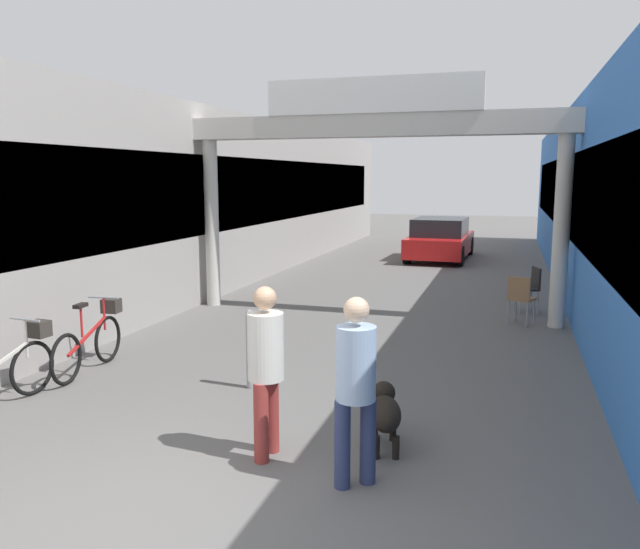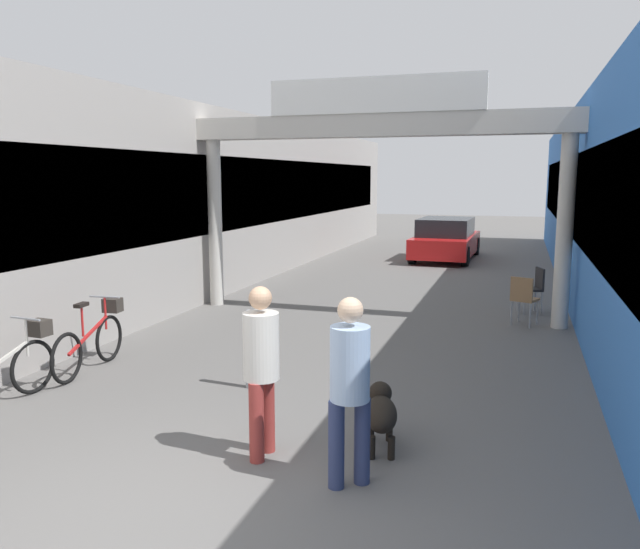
{
  "view_description": "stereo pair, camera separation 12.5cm",
  "coord_description": "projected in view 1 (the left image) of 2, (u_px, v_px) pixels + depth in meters",
  "views": [
    {
      "loc": [
        2.49,
        -3.8,
        2.65
      ],
      "look_at": [
        0.0,
        4.35,
        1.3
      ],
      "focal_mm": 35.0,
      "sensor_mm": 36.0,
      "label": 1
    },
    {
      "loc": [
        2.61,
        -3.77,
        2.65
      ],
      "look_at": [
        0.0,
        4.35,
        1.3
      ],
      "focal_mm": 35.0,
      "sensor_mm": 36.0,
      "label": 2
    }
  ],
  "objects": [
    {
      "name": "storefront_left",
      "position": [
        208.0,
        199.0,
        16.26
      ],
      "size": [
        3.0,
        26.0,
        4.11
      ],
      "color": "#9E9993",
      "rests_on": "ground_plane"
    },
    {
      "name": "arcade_sign_gateway",
      "position": [
        373.0,
        148.0,
        11.52
      ],
      "size": [
        7.4,
        0.47,
        4.42
      ],
      "color": "beige",
      "rests_on": "ground_plane"
    },
    {
      "name": "cafe_chair_wood_nearer",
      "position": [
        521.0,
        296.0,
        11.12
      ],
      "size": [
        0.52,
        0.52,
        0.89
      ],
      "color": "gray",
      "rests_on": "ground_plane"
    },
    {
      "name": "parked_car_red",
      "position": [
        440.0,
        239.0,
        20.05
      ],
      "size": [
        1.91,
        4.06,
        1.33
      ],
      "color": "red",
      "rests_on": "ground_plane"
    },
    {
      "name": "ground_plane",
      "position": [
        153.0,
        529.0,
        4.72
      ],
      "size": [
        80.0,
        80.0,
        0.0
      ],
      "primitive_type": "plane",
      "color": "#605E5B"
    },
    {
      "name": "dog_on_leash",
      "position": [
        385.0,
        411.0,
        6.12
      ],
      "size": [
        0.47,
        0.83,
        0.58
      ],
      "color": "black",
      "rests_on": "ground_plane"
    },
    {
      "name": "cafe_chair_black_farther",
      "position": [
        531.0,
        285.0,
        12.19
      ],
      "size": [
        0.51,
        0.51,
        0.89
      ],
      "color": "gray",
      "rests_on": "ground_plane"
    },
    {
      "name": "pedestrian_with_dog",
      "position": [
        356.0,
        380.0,
        5.26
      ],
      "size": [
        0.48,
        0.48,
        1.66
      ],
      "color": "navy",
      "rests_on": "ground_plane"
    },
    {
      "name": "bollard_post_metal",
      "position": [
        250.0,
        348.0,
        7.8
      ],
      "size": [
        0.1,
        0.1,
        1.01
      ],
      "color": "gray",
      "rests_on": "ground_plane"
    },
    {
      "name": "storefront_right",
      "position": [
        638.0,
        204.0,
        13.33
      ],
      "size": [
        3.0,
        26.0,
        4.11
      ],
      "color": "blue",
      "rests_on": "ground_plane"
    },
    {
      "name": "bicycle_silver_nearest",
      "position": [
        4.0,
        369.0,
        7.21
      ],
      "size": [
        0.46,
        1.69,
        0.98
      ],
      "color": "black",
      "rests_on": "ground_plane"
    },
    {
      "name": "bicycle_red_second",
      "position": [
        92.0,
        339.0,
        8.54
      ],
      "size": [
        0.46,
        1.69,
        0.98
      ],
      "color": "black",
      "rests_on": "ground_plane"
    },
    {
      "name": "pedestrian_companion",
      "position": [
        266.0,
        361.0,
        5.81
      ],
      "size": [
        0.36,
        0.39,
        1.65
      ],
      "color": "#99332D",
      "rests_on": "ground_plane"
    }
  ]
}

